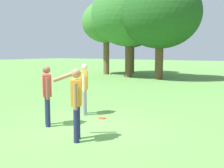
{
  "coord_description": "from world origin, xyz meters",
  "views": [
    {
      "loc": [
        4.58,
        -5.4,
        2.01
      ],
      "look_at": [
        -0.28,
        1.78,
        1.0
      ],
      "focal_mm": 44.25,
      "sensor_mm": 36.0,
      "label": 1
    }
  ],
  "objects_px": {
    "person_bystander": "(47,92)",
    "frisbee": "(102,118)",
    "person_catcher": "(76,99)",
    "tree_far_right": "(129,14)",
    "person_thrower": "(84,85)",
    "tree_tall_left": "(106,22)",
    "tree_broad_center": "(132,28)",
    "tree_slender_mid": "(160,14)"
  },
  "relations": [
    {
      "from": "tree_broad_center",
      "to": "person_thrower",
      "type": "bearing_deg",
      "value": -64.75
    },
    {
      "from": "person_thrower",
      "to": "tree_broad_center",
      "type": "distance_m",
      "value": 18.24
    },
    {
      "from": "person_bystander",
      "to": "person_thrower",
      "type": "bearing_deg",
      "value": 91.54
    },
    {
      "from": "frisbee",
      "to": "tree_slender_mid",
      "type": "height_order",
      "value": "tree_slender_mid"
    },
    {
      "from": "tree_tall_left",
      "to": "tree_slender_mid",
      "type": "distance_m",
      "value": 6.15
    },
    {
      "from": "person_bystander",
      "to": "tree_tall_left",
      "type": "bearing_deg",
      "value": 120.05
    },
    {
      "from": "person_bystander",
      "to": "tree_far_right",
      "type": "bearing_deg",
      "value": 112.19
    },
    {
      "from": "tree_broad_center",
      "to": "tree_slender_mid",
      "type": "bearing_deg",
      "value": -41.26
    },
    {
      "from": "person_thrower",
      "to": "person_bystander",
      "type": "distance_m",
      "value": 1.62
    },
    {
      "from": "person_catcher",
      "to": "tree_far_right",
      "type": "bearing_deg",
      "value": 116.43
    },
    {
      "from": "tree_far_right",
      "to": "person_catcher",
      "type": "bearing_deg",
      "value": -63.57
    },
    {
      "from": "frisbee",
      "to": "tree_far_right",
      "type": "xyz_separation_m",
      "value": [
        -6.45,
        12.47,
        4.93
      ]
    },
    {
      "from": "tree_broad_center",
      "to": "tree_far_right",
      "type": "distance_m",
      "value": 4.44
    },
    {
      "from": "person_bystander",
      "to": "frisbee",
      "type": "bearing_deg",
      "value": 63.12
    },
    {
      "from": "frisbee",
      "to": "tree_slender_mid",
      "type": "relative_size",
      "value": 0.03
    },
    {
      "from": "person_catcher",
      "to": "tree_slender_mid",
      "type": "bearing_deg",
      "value": 107.39
    },
    {
      "from": "person_catcher",
      "to": "frisbee",
      "type": "relative_size",
      "value": 6.72
    },
    {
      "from": "person_bystander",
      "to": "frisbee",
      "type": "distance_m",
      "value": 1.91
    },
    {
      "from": "person_catcher",
      "to": "tree_tall_left",
      "type": "height_order",
      "value": "tree_tall_left"
    },
    {
      "from": "frisbee",
      "to": "tree_broad_center",
      "type": "relative_size",
      "value": 0.04
    },
    {
      "from": "tree_far_right",
      "to": "tree_slender_mid",
      "type": "relative_size",
      "value": 1.03
    },
    {
      "from": "tree_tall_left",
      "to": "tree_far_right",
      "type": "height_order",
      "value": "tree_far_right"
    },
    {
      "from": "person_bystander",
      "to": "tree_broad_center",
      "type": "distance_m",
      "value": 19.71
    },
    {
      "from": "person_bystander",
      "to": "tree_broad_center",
      "type": "relative_size",
      "value": 0.27
    },
    {
      "from": "person_catcher",
      "to": "frisbee",
      "type": "bearing_deg",
      "value": 110.58
    },
    {
      "from": "tree_broad_center",
      "to": "tree_tall_left",
      "type": "bearing_deg",
      "value": -114.69
    },
    {
      "from": "tree_slender_mid",
      "to": "tree_far_right",
      "type": "bearing_deg",
      "value": 174.19
    },
    {
      "from": "person_thrower",
      "to": "tree_slender_mid",
      "type": "bearing_deg",
      "value": 103.51
    },
    {
      "from": "person_thrower",
      "to": "person_catcher",
      "type": "xyz_separation_m",
      "value": [
        1.55,
        -2.16,
        0.02
      ]
    },
    {
      "from": "frisbee",
      "to": "tree_slender_mid",
      "type": "bearing_deg",
      "value": 106.85
    },
    {
      "from": "tree_tall_left",
      "to": "tree_broad_center",
      "type": "bearing_deg",
      "value": 65.31
    },
    {
      "from": "person_catcher",
      "to": "tree_tall_left",
      "type": "distance_m",
      "value": 19.3
    },
    {
      "from": "tree_slender_mid",
      "to": "person_thrower",
      "type": "bearing_deg",
      "value": -76.49
    },
    {
      "from": "tree_far_right",
      "to": "tree_broad_center",
      "type": "bearing_deg",
      "value": 117.25
    },
    {
      "from": "tree_tall_left",
      "to": "tree_broad_center",
      "type": "relative_size",
      "value": 1.08
    },
    {
      "from": "person_bystander",
      "to": "tree_tall_left",
      "type": "xyz_separation_m",
      "value": [
        -8.86,
        15.32,
        3.69
      ]
    },
    {
      "from": "tree_broad_center",
      "to": "person_bystander",
      "type": "bearing_deg",
      "value": -66.67
    },
    {
      "from": "frisbee",
      "to": "tree_far_right",
      "type": "bearing_deg",
      "value": 117.33
    },
    {
      "from": "person_thrower",
      "to": "tree_far_right",
      "type": "bearing_deg",
      "value": 114.61
    },
    {
      "from": "person_thrower",
      "to": "tree_tall_left",
      "type": "relative_size",
      "value": 0.25
    },
    {
      "from": "person_bystander",
      "to": "tree_broad_center",
      "type": "bearing_deg",
      "value": 113.33
    },
    {
      "from": "tree_slender_mid",
      "to": "tree_tall_left",
      "type": "bearing_deg",
      "value": 164.52
    }
  ]
}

